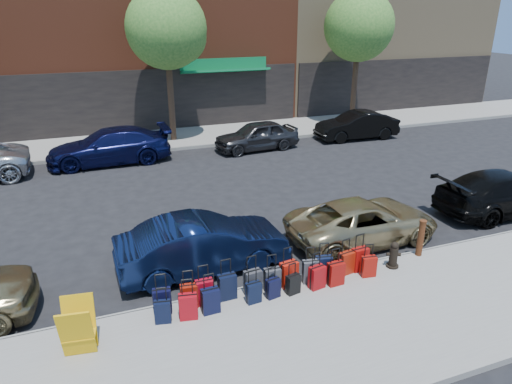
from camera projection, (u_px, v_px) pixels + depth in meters
name	position (u px, v px, depth m)	size (l,w,h in m)	color
ground	(215.00, 216.00, 14.98)	(120.00, 120.00, 0.00)	black
sidewalk_near	(302.00, 337.00, 9.30)	(60.00, 4.00, 0.15)	gray
sidewalk_far	(162.00, 139.00, 23.66)	(60.00, 4.00, 0.15)	gray
curb_near	(265.00, 285.00, 11.06)	(60.00, 0.08, 0.15)	gray
curb_far	(170.00, 150.00, 21.90)	(60.00, 0.08, 0.15)	gray
tree_center	(169.00, 31.00, 21.46)	(3.80, 3.80, 7.27)	black
tree_right	(361.00, 28.00, 24.89)	(3.80, 3.80, 7.27)	black
suitcase_front_0	(162.00, 301.00, 9.85)	(0.41, 0.26, 0.93)	black
suitcase_front_1	(189.00, 296.00, 10.04)	(0.39, 0.25, 0.90)	maroon
suitcase_front_2	(205.00, 292.00, 10.16)	(0.39, 0.22, 0.95)	maroon
suitcase_front_3	(227.00, 286.00, 10.34)	(0.41, 0.24, 0.98)	black
suitcase_front_4	(253.00, 282.00, 10.51)	(0.42, 0.27, 0.97)	#323136
suitcase_front_5	(272.00, 279.00, 10.65)	(0.39, 0.23, 0.92)	#3A3A3F
suitcase_front_6	(289.00, 274.00, 10.81)	(0.45, 0.29, 1.01)	#B3170B
suitcase_front_7	(311.00, 271.00, 10.97)	(0.41, 0.28, 0.92)	#414147
suitcase_front_8	(324.00, 267.00, 11.14)	(0.42, 0.29, 0.94)	black
suitcase_front_9	(346.00, 263.00, 11.34)	(0.42, 0.27, 0.93)	maroon
suitcase_front_10	(360.00, 259.00, 11.48)	(0.42, 0.25, 0.98)	#960C09
suitcase_back_0	(163.00, 312.00, 9.56)	(0.37, 0.26, 0.81)	black
suitcase_back_1	(188.00, 306.00, 9.67)	(0.42, 0.29, 0.93)	#9C0A12
suitcase_back_2	(211.00, 301.00, 9.86)	(0.40, 0.24, 0.93)	black
suitcase_back_4	(253.00, 292.00, 10.22)	(0.35, 0.22, 0.80)	black
suitcase_back_5	(273.00, 288.00, 10.40)	(0.35, 0.25, 0.77)	black
suitcase_back_6	(293.00, 284.00, 10.55)	(0.35, 0.25, 0.77)	black
suitcase_back_7	(317.00, 277.00, 10.74)	(0.42, 0.29, 0.91)	maroon
suitcase_back_8	(336.00, 274.00, 10.88)	(0.41, 0.25, 0.94)	maroon
suitcase_back_10	(368.00, 266.00, 11.24)	(0.39, 0.26, 0.86)	#961009
fire_hydrant	(394.00, 255.00, 11.61)	(0.36, 0.32, 0.71)	black
bollard	(421.00, 237.00, 12.10)	(0.19, 0.19, 1.02)	#38190C
display_rack	(78.00, 328.00, 8.63)	(0.69, 0.74, 1.08)	#E6AA0C
car_near_1	(203.00, 245.00, 11.64)	(1.53, 4.38, 1.44)	#0D183A
car_near_2	(363.00, 221.00, 13.17)	(2.07, 4.48, 1.25)	tan
car_near_3	(505.00, 192.00, 15.04)	(1.97, 4.86, 1.41)	black
car_far_1	(109.00, 146.00, 19.96)	(2.14, 5.25, 1.52)	#0D113C
car_far_2	(257.00, 136.00, 21.93)	(1.64, 4.08, 1.39)	#2F2F31
car_far_3	(357.00, 125.00, 23.81)	(1.50, 4.31, 1.42)	black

